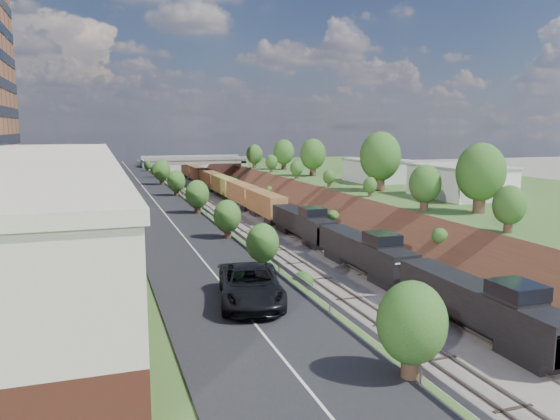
{
  "coord_description": "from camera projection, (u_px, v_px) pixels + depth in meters",
  "views": [
    {
      "loc": [
        -22.21,
        -8.6,
        14.25
      ],
      "look_at": [
        -4.89,
        42.72,
        6.0
      ],
      "focal_mm": 35.0,
      "sensor_mm": 36.0,
      "label": 1
    }
  ],
  "objects": [
    {
      "name": "platform_left",
      "position": [
        0.0,
        230.0,
        62.62
      ],
      "size": [
        44.0,
        180.0,
        5.0
      ],
      "primitive_type": "cube",
      "color": "#3B6127",
      "rests_on": "ground"
    },
    {
      "name": "white_building_far",
      "position": [
        376.0,
        171.0,
        92.78
      ],
      "size": [
        8.0,
        10.0,
        3.6
      ],
      "primitive_type": "cube",
      "color": "silver",
      "rests_on": "platform_right"
    },
    {
      "name": "tree_right_large",
      "position": [
        481.0,
        173.0,
        58.65
      ],
      "size": [
        5.25,
        5.25,
        7.61
      ],
      "color": "#473323",
      "rests_on": "platform_right"
    },
    {
      "name": "commercial_building",
      "position": [
        20.0,
        201.0,
        42.69
      ],
      "size": [
        14.3,
        62.3,
        7.0
      ],
      "color": "brown",
      "rests_on": "platform_left"
    },
    {
      "name": "platform_right",
      "position": [
        478.0,
        205.0,
        83.48
      ],
      "size": [
        44.0,
        180.0,
        5.0
      ],
      "primitive_type": "cube",
      "color": "#3B6127",
      "rests_on": "ground"
    },
    {
      "name": "rail_left_track",
      "position": [
        255.0,
        235.0,
        72.59
      ],
      "size": [
        1.58,
        180.0,
        0.18
      ],
      "primitive_type": "cube",
      "color": "gray",
      "rests_on": "ground"
    },
    {
      "name": "freight_train",
      "position": [
        243.0,
        194.0,
        98.08
      ],
      "size": [
        2.7,
        138.62,
        4.55
      ],
      "color": "black",
      "rests_on": "ground"
    },
    {
      "name": "white_building_near",
      "position": [
        460.0,
        182.0,
        72.3
      ],
      "size": [
        9.0,
        12.0,
        4.0
      ],
      "primitive_type": "cube",
      "color": "silver",
      "rests_on": "platform_right"
    },
    {
      "name": "tree_left_crest",
      "position": [
        293.0,
        254.0,
        31.17
      ],
      "size": [
        2.45,
        2.45,
        3.55
      ],
      "color": "#473323",
      "rests_on": "platform_left"
    },
    {
      "name": "suv",
      "position": [
        251.0,
        285.0,
        28.56
      ],
      "size": [
        4.45,
        7.38,
        1.92
      ],
      "primitive_type": "imported",
      "rotation": [
        0.0,
        0.0,
        -0.19
      ],
      "color": "black",
      "rests_on": "road"
    },
    {
      "name": "embankment_left",
      "position": [
        192.0,
        239.0,
        69.95
      ],
      "size": [
        10.0,
        180.0,
        10.0
      ],
      "primitive_type": "cube",
      "rotation": [
        0.0,
        0.79,
        0.0
      ],
      "color": "brown",
      "rests_on": "ground"
    },
    {
      "name": "road",
      "position": [
        155.0,
        202.0,
        67.76
      ],
      "size": [
        8.0,
        180.0,
        0.1
      ],
      "primitive_type": "cube",
      "color": "black",
      "rests_on": "platform_left"
    },
    {
      "name": "guardrail",
      "position": [
        188.0,
        197.0,
        68.8
      ],
      "size": [
        0.1,
        171.0,
        0.7
      ],
      "color": "#99999E",
      "rests_on": "platform_left"
    },
    {
      "name": "embankment_right",
      "position": [
        348.0,
        229.0,
        76.9
      ],
      "size": [
        10.0,
        180.0,
        10.0
      ],
      "primitive_type": "cube",
      "rotation": [
        0.0,
        0.79,
        0.0
      ],
      "color": "brown",
      "rests_on": "ground"
    },
    {
      "name": "rail_right_track",
      "position": [
        292.0,
        232.0,
        74.23
      ],
      "size": [
        1.58,
        180.0,
        0.18
      ],
      "primitive_type": "cube",
      "color": "gray",
      "rests_on": "ground"
    },
    {
      "name": "overpass",
      "position": [
        194.0,
        166.0,
        130.76
      ],
      "size": [
        24.5,
        8.3,
        7.4
      ],
      "color": "gray",
      "rests_on": "ground"
    }
  ]
}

